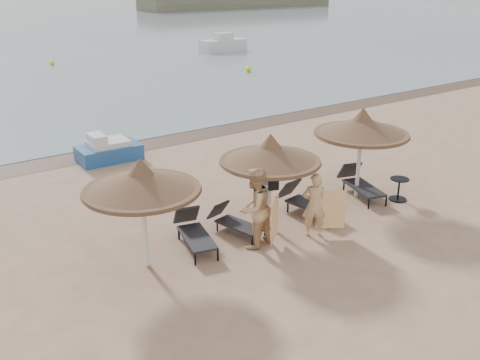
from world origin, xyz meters
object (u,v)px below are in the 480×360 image
object	(u,v)px
lounger_far_left	(194,231)
side_table	(399,190)
palapa_left	(141,181)
pedal_boat	(108,150)
lounger_near_right	(306,201)
palapa_right	(362,127)
lounger_near_left	(233,221)
person_right	(315,200)
lounger_far_right	(359,183)
person_left	(255,202)
palapa_center	(270,154)

from	to	relation	value
lounger_far_left	side_table	bearing A→B (deg)	3.92
palapa_left	lounger_far_left	world-z (taller)	palapa_left
side_table	pedal_boat	xyz separation A→B (m)	(-5.60, 8.39, 0.06)
lounger_far_left	lounger_near_right	bearing A→B (deg)	9.67
palapa_right	pedal_boat	xyz separation A→B (m)	(-4.79, 7.49, -1.80)
palapa_left	lounger_near_left	xyz separation A→B (m)	(2.57, 0.24, -1.75)
lounger_near_right	person_right	size ratio (longest dim) A/B	1.01
palapa_left	person_right	bearing A→B (deg)	-14.59
lounger_near_right	lounger_far_right	bearing A→B (deg)	-6.10
person_left	palapa_right	bearing A→B (deg)	175.93
lounger_near_left	lounger_far_right	size ratio (longest dim) A/B	0.83
lounger_near_left	lounger_near_right	xyz separation A→B (m)	(2.30, -0.22, 0.06)
palapa_right	lounger_near_right	world-z (taller)	palapa_right
palapa_center	side_table	distance (m)	4.67
person_left	lounger_far_left	bearing A→B (deg)	-51.83
palapa_left	lounger_far_right	size ratio (longest dim) A/B	1.31
lounger_far_right	pedal_boat	bearing A→B (deg)	140.24
palapa_left	pedal_boat	bearing A→B (deg)	73.99
side_table	pedal_boat	bearing A→B (deg)	123.74
lounger_far_right	person_right	world-z (taller)	person_right
lounger_far_left	lounger_near_right	xyz separation A→B (m)	(3.47, -0.23, 0.02)
palapa_right	lounger_near_right	bearing A→B (deg)	-178.47
lounger_near_right	side_table	bearing A→B (deg)	-24.97
side_table	palapa_center	bearing A→B (deg)	169.87
lounger_near_left	lounger_far_right	world-z (taller)	lounger_far_right
side_table	palapa_left	bearing A→B (deg)	173.98
lounger_far_left	lounger_near_right	world-z (taller)	lounger_near_right
palapa_right	person_left	world-z (taller)	palapa_right
lounger_far_left	person_right	world-z (taller)	person_right
lounger_near_left	lounger_far_right	bearing A→B (deg)	-14.29
palapa_center	lounger_far_right	size ratio (longest dim) A/B	1.29
lounger_far_left	pedal_boat	xyz separation A→B (m)	(0.77, 7.31, 0.01)
person_right	pedal_boat	world-z (taller)	person_right
palapa_center	lounger_near_right	size ratio (longest dim) A/B	1.31
palapa_center	pedal_boat	xyz separation A→B (m)	(-1.34, 7.63, -1.67)
palapa_left	lounger_near_right	distance (m)	5.16
palapa_left	lounger_near_right	world-z (taller)	palapa_left
palapa_center	pedal_boat	world-z (taller)	palapa_center
palapa_center	person_left	bearing A→B (deg)	-146.83
palapa_right	lounger_far_right	xyz separation A→B (m)	(0.16, 0.05, -1.79)
palapa_center	lounger_near_right	distance (m)	2.16
palapa_center	lounger_far_left	size ratio (longest dim) A/B	1.35
side_table	pedal_boat	distance (m)	10.09
lounger_near_right	lounger_far_right	size ratio (longest dim) A/B	0.99
lounger_near_right	person_right	distance (m)	1.45
lounger_near_right	lounger_near_left	bearing A→B (deg)	165.76
lounger_far_left	side_table	xyz separation A→B (m)	(6.37, -1.08, -0.05)
palapa_left	lounger_near_left	size ratio (longest dim) A/B	1.56
lounger_near_left	palapa_right	bearing A→B (deg)	-14.97
person_right	person_left	bearing A→B (deg)	19.11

